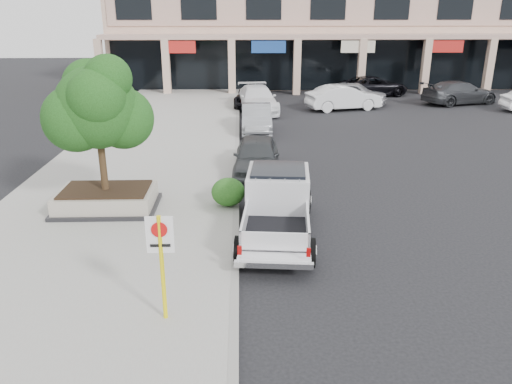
# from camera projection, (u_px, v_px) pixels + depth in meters

# --- Properties ---
(ground) EXTENTS (120.00, 120.00, 0.00)m
(ground) POSITION_uv_depth(u_px,v_px,m) (292.00, 253.00, 13.53)
(ground) COLOR black
(ground) RESTS_ON ground
(sidewalk) EXTENTS (8.00, 52.00, 0.15)m
(sidewalk) POSITION_uv_depth(u_px,v_px,m) (133.00, 181.00, 18.97)
(sidewalk) COLOR gray
(sidewalk) RESTS_ON ground
(curb) EXTENTS (0.20, 52.00, 0.15)m
(curb) POSITION_uv_depth(u_px,v_px,m) (237.00, 180.00, 19.09)
(curb) COLOR gray
(curb) RESTS_ON ground
(strip_mall) EXTENTS (40.55, 12.43, 9.50)m
(strip_mall) POSITION_uv_depth(u_px,v_px,m) (346.00, 28.00, 43.99)
(strip_mall) COLOR tan
(strip_mall) RESTS_ON ground
(planter) EXTENTS (3.20, 2.20, 0.68)m
(planter) POSITION_uv_depth(u_px,v_px,m) (107.00, 199.00, 16.05)
(planter) COLOR black
(planter) RESTS_ON sidewalk
(planter_tree) EXTENTS (2.90, 2.55, 4.00)m
(planter_tree) POSITION_uv_depth(u_px,v_px,m) (102.00, 107.00, 15.19)
(planter_tree) COLOR #302212
(planter_tree) RESTS_ON planter
(no_parking_sign) EXTENTS (0.55, 0.09, 2.30)m
(no_parking_sign) POSITION_uv_depth(u_px,v_px,m) (161.00, 254.00, 9.92)
(no_parking_sign) COLOR yellow
(no_parking_sign) RESTS_ON sidewalk
(hedge) EXTENTS (1.10, 0.99, 0.93)m
(hedge) POSITION_uv_depth(u_px,v_px,m) (228.00, 192.00, 16.25)
(hedge) COLOR #1C4A15
(hedge) RESTS_ON sidewalk
(pickup_truck) EXTENTS (2.59, 5.72, 1.74)m
(pickup_truck) POSITION_uv_depth(u_px,v_px,m) (277.00, 207.00, 14.30)
(pickup_truck) COLOR silver
(pickup_truck) RESTS_ON ground
(curb_car_a) EXTENTS (2.03, 4.50, 1.50)m
(curb_car_a) POSITION_uv_depth(u_px,v_px,m) (257.00, 156.00, 19.73)
(curb_car_a) COLOR #333638
(curb_car_a) RESTS_ON ground
(curb_car_b) EXTENTS (1.60, 4.44, 1.46)m
(curb_car_b) POSITION_uv_depth(u_px,v_px,m) (257.00, 118.00, 26.78)
(curb_car_b) COLOR #919398
(curb_car_b) RESTS_ON ground
(curb_car_c) EXTENTS (2.83, 5.79, 1.62)m
(curb_car_c) POSITION_uv_depth(u_px,v_px,m) (257.00, 99.00, 32.07)
(curb_car_c) COLOR white
(curb_car_c) RESTS_ON ground
(curb_car_d) EXTENTS (2.71, 5.08, 1.36)m
(curb_car_d) POSITION_uv_depth(u_px,v_px,m) (253.00, 97.00, 33.75)
(curb_car_d) COLOR black
(curb_car_d) RESTS_ON ground
(lot_car_a) EXTENTS (4.90, 3.26, 1.55)m
(lot_car_a) POSITION_uv_depth(u_px,v_px,m) (354.00, 93.00, 34.62)
(lot_car_a) COLOR #9FA0A6
(lot_car_a) RESTS_ON ground
(lot_car_b) EXTENTS (5.15, 2.84, 1.61)m
(lot_car_b) POSITION_uv_depth(u_px,v_px,m) (343.00, 98.00, 32.72)
(lot_car_b) COLOR silver
(lot_car_b) RESTS_ON ground
(lot_car_c) EXTENTS (5.89, 3.77, 1.59)m
(lot_car_c) POSITION_uv_depth(u_px,v_px,m) (460.00, 93.00, 34.77)
(lot_car_c) COLOR #2E3033
(lot_car_c) RESTS_ON ground
(lot_car_d) EXTENTS (5.82, 3.76, 1.49)m
(lot_car_d) POSITION_uv_depth(u_px,v_px,m) (373.00, 86.00, 38.07)
(lot_car_d) COLOR black
(lot_car_d) RESTS_ON ground
(lot_car_e) EXTENTS (4.70, 3.12, 1.49)m
(lot_car_e) POSITION_uv_depth(u_px,v_px,m) (347.00, 92.00, 35.13)
(lot_car_e) COLOR #9C9EA4
(lot_car_e) RESTS_ON ground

